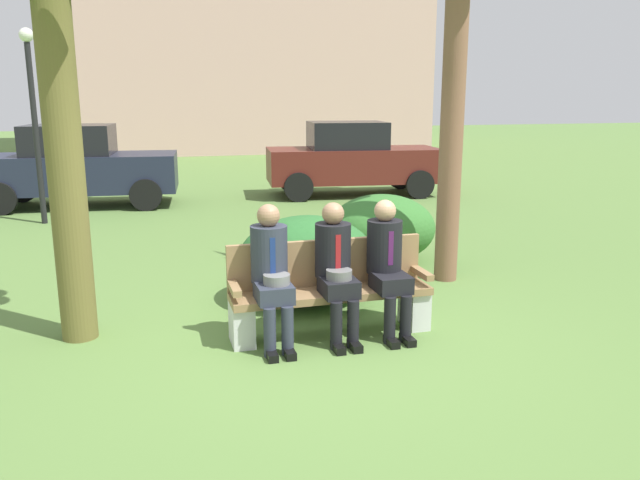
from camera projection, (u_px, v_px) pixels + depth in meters
The scene contains 11 objects.
ground_plane at pixel (322, 340), 5.96m from camera, with size 80.00×80.00×0.00m, color #5B7F3C.
park_bench at pixel (330, 291), 6.08m from camera, with size 1.93×0.44×0.90m.
seated_man_left at pixel (271, 269), 5.73m from camera, with size 0.34×0.72×1.30m.
seated_man_middle at pixel (336, 265), 5.89m from camera, with size 0.34×0.72×1.29m.
seated_man_right at pixel (387, 260), 6.03m from camera, with size 0.34×0.72×1.29m.
palm_tree_tall at pixel (51, 2), 5.37m from camera, with size 1.48×1.44×4.23m.
shrub_near_bench at pixel (382, 228), 8.74m from camera, with size 1.49×1.37×0.93m, color #377530.
shrub_mid_lawn at pixel (307, 259), 7.03m from camera, with size 1.54×1.41×0.96m, color #28612A.
parked_car_near at pixel (78, 166), 13.00m from camera, with size 4.03×2.01×1.68m.
parked_car_far at pixel (352, 159), 14.51m from camera, with size 4.06×2.08×1.68m.
street_lamp at pixel (33, 106), 10.97m from camera, with size 0.24×0.24×3.38m.
Camera 1 is at (-1.53, -5.39, 2.26)m, focal length 35.45 mm.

